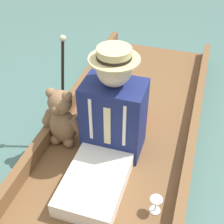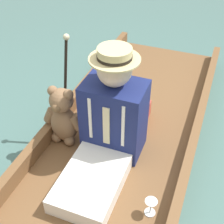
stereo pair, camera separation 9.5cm
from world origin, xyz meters
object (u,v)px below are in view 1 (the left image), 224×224
(seated_person, at_px, (110,124))
(teddy_bear, at_px, (62,119))
(wine_glass, at_px, (156,202))
(walking_cane, at_px, (63,78))

(seated_person, height_order, teddy_bear, seated_person)
(wine_glass, xyz_separation_m, walking_cane, (0.79, -0.54, 0.35))
(wine_glass, height_order, walking_cane, walking_cane)
(wine_glass, bearing_deg, walking_cane, -34.53)
(teddy_bear, bearing_deg, walking_cane, -74.58)
(teddy_bear, relative_size, walking_cane, 0.63)
(seated_person, distance_m, wine_glass, 0.55)
(seated_person, relative_size, teddy_bear, 1.79)
(seated_person, height_order, wine_glass, seated_person)
(seated_person, bearing_deg, walking_cane, -27.59)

